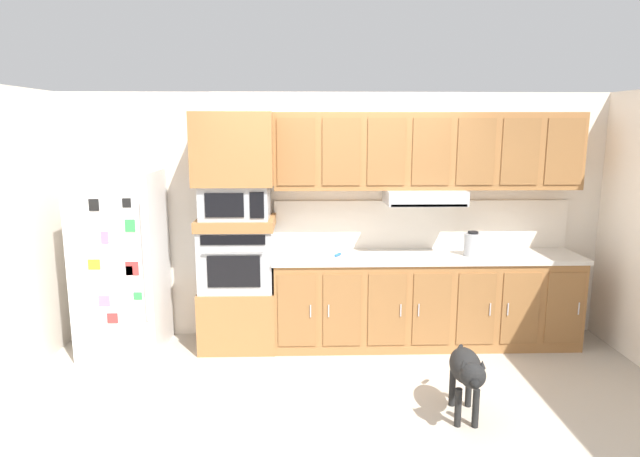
# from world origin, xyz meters

# --- Properties ---
(ground_plane) EXTENTS (9.60, 9.60, 0.00)m
(ground_plane) POSITION_xyz_m (0.00, 0.00, 0.00)
(ground_plane) COLOR #B2A899
(back_kitchen_wall) EXTENTS (6.20, 0.12, 2.50)m
(back_kitchen_wall) POSITION_xyz_m (0.00, 1.11, 1.25)
(back_kitchen_wall) COLOR silver
(back_kitchen_wall) RESTS_ON ground
(side_panel_left) EXTENTS (0.12, 7.10, 2.50)m
(side_panel_left) POSITION_xyz_m (-2.80, 0.00, 1.25)
(side_panel_left) COLOR silver
(side_panel_left) RESTS_ON ground
(refrigerator) EXTENTS (0.76, 0.73, 1.76)m
(refrigerator) POSITION_xyz_m (-2.09, 0.68, 0.88)
(refrigerator) COLOR white
(refrigerator) RESTS_ON ground
(oven_base_cabinet) EXTENTS (0.74, 0.62, 0.60)m
(oven_base_cabinet) POSITION_xyz_m (-0.98, 0.75, 0.30)
(oven_base_cabinet) COLOR #996638
(oven_base_cabinet) RESTS_ON ground
(built_in_oven) EXTENTS (0.70, 0.62, 0.60)m
(built_in_oven) POSITION_xyz_m (-0.98, 0.75, 0.90)
(built_in_oven) COLOR #A8AAAF
(built_in_oven) RESTS_ON oven_base_cabinet
(appliance_mid_shelf) EXTENTS (0.74, 0.62, 0.10)m
(appliance_mid_shelf) POSITION_xyz_m (-0.98, 0.75, 1.25)
(appliance_mid_shelf) COLOR #996638
(appliance_mid_shelf) RESTS_ON built_in_oven
(microwave) EXTENTS (0.64, 0.54, 0.32)m
(microwave) POSITION_xyz_m (-0.98, 0.75, 1.46)
(microwave) COLOR #A8AAAF
(microwave) RESTS_ON appliance_mid_shelf
(appliance_upper_cabinet) EXTENTS (0.74, 0.62, 0.68)m
(appliance_upper_cabinet) POSITION_xyz_m (-0.98, 0.75, 1.96)
(appliance_upper_cabinet) COLOR #996638
(appliance_upper_cabinet) RESTS_ON microwave
(lower_cabinet_run) EXTENTS (2.99, 0.63, 0.88)m
(lower_cabinet_run) POSITION_xyz_m (0.88, 0.75, 0.44)
(lower_cabinet_run) COLOR #996638
(lower_cabinet_run) RESTS_ON ground
(countertop_slab) EXTENTS (3.03, 0.64, 0.04)m
(countertop_slab) POSITION_xyz_m (0.88, 0.75, 0.90)
(countertop_slab) COLOR beige
(countertop_slab) RESTS_ON lower_cabinet_run
(backsplash_panel) EXTENTS (3.03, 0.02, 0.50)m
(backsplash_panel) POSITION_xyz_m (0.88, 1.04, 1.17)
(backsplash_panel) COLOR white
(backsplash_panel) RESTS_ON countertop_slab
(upper_cabinet_with_hood) EXTENTS (2.99, 0.48, 0.88)m
(upper_cabinet_with_hood) POSITION_xyz_m (0.88, 0.87, 1.90)
(upper_cabinet_with_hood) COLOR #996638
(upper_cabinet_with_hood) RESTS_ON backsplash_panel
(screwdriver) EXTENTS (0.17, 0.16, 0.03)m
(screwdriver) POSITION_xyz_m (0.01, 0.71, 0.93)
(screwdriver) COLOR blue
(screwdriver) RESTS_ON countertop_slab
(electric_kettle) EXTENTS (0.17, 0.17, 0.24)m
(electric_kettle) POSITION_xyz_m (1.32, 0.70, 1.03)
(electric_kettle) COLOR #A8AAAF
(electric_kettle) RESTS_ON countertop_slab
(dog) EXTENTS (0.28, 0.78, 0.58)m
(dog) POSITION_xyz_m (0.87, -0.74, 0.40)
(dog) COLOR black
(dog) RESTS_ON ground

